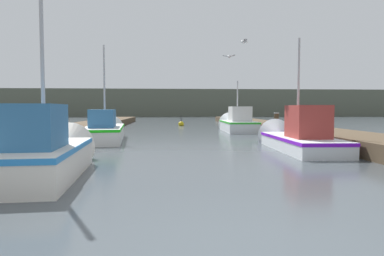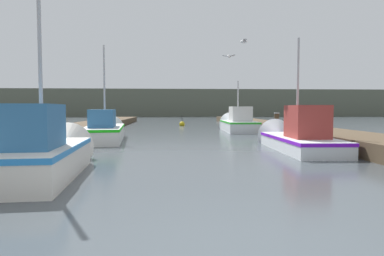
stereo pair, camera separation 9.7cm
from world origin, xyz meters
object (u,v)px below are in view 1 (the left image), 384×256
at_px(fishing_boat_3, 236,123).
at_px(channel_buoy, 181,124).
at_px(fishing_boat_2, 105,130).
at_px(seagull_1, 244,42).
at_px(seagull_lead, 229,56).
at_px(fishing_boat_0, 47,152).
at_px(fishing_boat_1, 296,137).
at_px(mooring_piling_0, 276,124).
at_px(mooring_piling_1, 106,122).

height_order(fishing_boat_3, channel_buoy, fishing_boat_3).
height_order(fishing_boat_2, channel_buoy, fishing_boat_2).
height_order(channel_buoy, seagull_1, seagull_1).
bearing_deg(seagull_1, seagull_lead, 13.62).
relative_size(fishing_boat_0, seagull_1, 8.95).
bearing_deg(fishing_boat_1, seagull_1, 136.53).
xyz_separation_m(fishing_boat_3, seagull_1, (-1.39, -8.42, 3.53)).
bearing_deg(channel_buoy, mooring_piling_0, -67.11).
height_order(fishing_boat_0, mooring_piling_1, fishing_boat_0).
bearing_deg(seagull_lead, fishing_boat_2, -167.34).
distance_m(fishing_boat_0, fishing_boat_1, 8.20).
bearing_deg(seagull_1, fishing_boat_1, -132.56).
height_order(fishing_boat_0, fishing_boat_2, fishing_boat_0).
relative_size(fishing_boat_2, mooring_piling_1, 4.99).
height_order(mooring_piling_0, mooring_piling_1, mooring_piling_1).
bearing_deg(mooring_piling_1, fishing_boat_1, -46.46).
bearing_deg(seagull_1, fishing_boat_3, -6.85).
xyz_separation_m(channel_buoy, seagull_1, (1.90, -15.02, 3.86)).
distance_m(channel_buoy, seagull_lead, 13.97).
bearing_deg(channel_buoy, fishing_boat_1, -78.33).
bearing_deg(fishing_boat_2, channel_buoy, 66.76).
height_order(fishing_boat_1, mooring_piling_1, fishing_boat_1).
xyz_separation_m(mooring_piling_0, seagull_1, (-2.66, -4.21, 3.39)).
relative_size(mooring_piling_1, channel_buoy, 1.32).
xyz_separation_m(fishing_boat_0, channel_buoy, (3.65, 20.70, -0.35)).
bearing_deg(fishing_boat_1, seagull_lead, 122.03).
xyz_separation_m(fishing_boat_0, mooring_piling_1, (-1.04, 12.68, 0.15)).
height_order(fishing_boat_3, mooring_piling_0, fishing_boat_3).
height_order(fishing_boat_0, seagull_1, fishing_boat_0).
xyz_separation_m(fishing_boat_0, seagull_1, (5.55, 5.68, 3.51)).
bearing_deg(mooring_piling_0, fishing_boat_0, -129.69).
bearing_deg(mooring_piling_0, seagull_lead, -138.61).
distance_m(fishing_boat_1, seagull_1, 4.17).
relative_size(mooring_piling_0, channel_buoy, 1.25).
distance_m(fishing_boat_3, mooring_piling_1, 8.11).
bearing_deg(fishing_boat_1, mooring_piling_0, 80.35).
bearing_deg(fishing_boat_2, seagull_lead, -16.32).
relative_size(fishing_boat_1, seagull_1, 9.80).
relative_size(mooring_piling_0, seagull_1, 2.18).
distance_m(mooring_piling_0, seagull_lead, 5.01).
height_order(fishing_boat_1, fishing_boat_3, fishing_boat_1).
bearing_deg(seagull_1, mooring_piling_0, -29.71).
bearing_deg(fishing_boat_3, channel_buoy, 117.84).
bearing_deg(channel_buoy, fishing_boat_3, -63.47).
height_order(fishing_boat_2, seagull_lead, fishing_boat_2).
xyz_separation_m(fishing_boat_2, mooring_piling_0, (8.48, 1.59, 0.16)).
relative_size(fishing_boat_0, fishing_boat_1, 0.91).
distance_m(fishing_boat_0, seagull_lead, 9.51).
bearing_deg(mooring_piling_0, channel_buoy, 112.89).
bearing_deg(mooring_piling_1, fishing_boat_3, 10.03).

